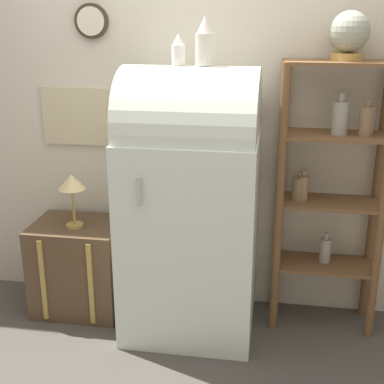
% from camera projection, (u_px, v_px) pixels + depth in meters
% --- Properties ---
extents(ground_plane, '(12.00, 12.00, 0.00)m').
position_uv_depth(ground_plane, '(185.00, 343.00, 3.17)').
color(ground_plane, '#4C4742').
extents(wall_back, '(7.00, 0.09, 2.70)m').
position_uv_depth(wall_back, '(200.00, 100.00, 3.28)').
color(wall_back, beige).
rests_on(wall_back, ground_plane).
extents(refrigerator, '(0.77, 0.71, 1.59)m').
position_uv_depth(refrigerator, '(191.00, 200.00, 3.11)').
color(refrigerator, silver).
rests_on(refrigerator, ground_plane).
extents(suitcase_trunk, '(0.56, 0.45, 0.59)m').
position_uv_depth(suitcase_trunk, '(80.00, 266.00, 3.46)').
color(suitcase_trunk, brown).
rests_on(suitcase_trunk, ground_plane).
extents(shelf_unit, '(0.62, 0.30, 1.61)m').
position_uv_depth(shelf_unit, '(330.00, 183.00, 3.11)').
color(shelf_unit, brown).
rests_on(shelf_unit, ground_plane).
extents(globe, '(0.22, 0.22, 0.26)m').
position_uv_depth(globe, '(349.00, 34.00, 2.85)').
color(globe, '#AD8942').
rests_on(globe, shelf_unit).
extents(vase_left, '(0.07, 0.07, 0.16)m').
position_uv_depth(vase_left, '(178.00, 51.00, 2.85)').
color(vase_left, white).
rests_on(vase_left, refrigerator).
extents(vase_center, '(0.10, 0.10, 0.25)m').
position_uv_depth(vase_center, '(205.00, 43.00, 2.82)').
color(vase_center, silver).
rests_on(vase_center, refrigerator).
extents(desk_lamp, '(0.17, 0.17, 0.34)m').
position_uv_depth(desk_lamp, '(72.00, 185.00, 3.24)').
color(desk_lamp, '#AD8942').
rests_on(desk_lamp, suitcase_trunk).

